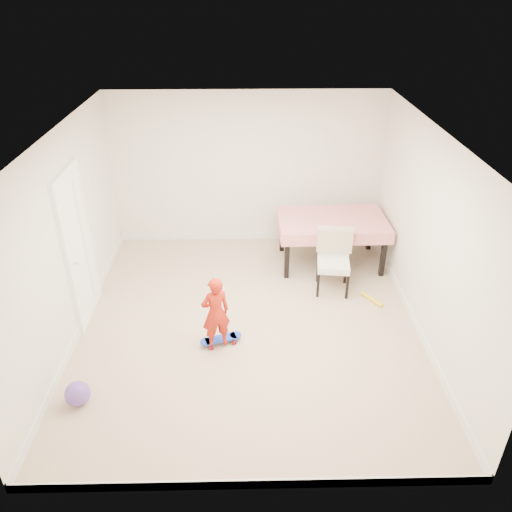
{
  "coord_description": "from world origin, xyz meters",
  "views": [
    {
      "loc": [
        -0.02,
        -5.44,
        4.18
      ],
      "look_at": [
        0.1,
        0.2,
        0.95
      ],
      "focal_mm": 35.0,
      "sensor_mm": 36.0,
      "label": 1
    }
  ],
  "objects_px": {
    "skateboard": "(221,341)",
    "child": "(216,315)",
    "dining_chair": "(334,262)",
    "balloon": "(77,394)",
    "dining_table": "(331,241)"
  },
  "relations": [
    {
      "from": "dining_table",
      "to": "child",
      "type": "relative_size",
      "value": 1.7
    },
    {
      "from": "dining_table",
      "to": "balloon",
      "type": "xyz_separation_m",
      "value": [
        -3.24,
        -3.03,
        -0.26
      ]
    },
    {
      "from": "skateboard",
      "to": "balloon",
      "type": "bearing_deg",
      "value": -165.54
    },
    {
      "from": "skateboard",
      "to": "child",
      "type": "distance_m",
      "value": 0.46
    },
    {
      "from": "child",
      "to": "balloon",
      "type": "xyz_separation_m",
      "value": [
        -1.49,
        -0.93,
        -0.36
      ]
    },
    {
      "from": "child",
      "to": "balloon",
      "type": "bearing_deg",
      "value": 10.63
    },
    {
      "from": "skateboard",
      "to": "child",
      "type": "xyz_separation_m",
      "value": [
        -0.05,
        -0.07,
        0.46
      ]
    },
    {
      "from": "dining_chair",
      "to": "skateboard",
      "type": "relative_size",
      "value": 1.73
    },
    {
      "from": "dining_chair",
      "to": "skateboard",
      "type": "bearing_deg",
      "value": -136.02
    },
    {
      "from": "dining_chair",
      "to": "balloon",
      "type": "height_order",
      "value": "dining_chair"
    },
    {
      "from": "dining_chair",
      "to": "balloon",
      "type": "bearing_deg",
      "value": -137.98
    },
    {
      "from": "dining_table",
      "to": "dining_chair",
      "type": "bearing_deg",
      "value": -97.2
    },
    {
      "from": "dining_table",
      "to": "balloon",
      "type": "relative_size",
      "value": 6.04
    },
    {
      "from": "child",
      "to": "balloon",
      "type": "height_order",
      "value": "child"
    },
    {
      "from": "dining_chair",
      "to": "child",
      "type": "xyz_separation_m",
      "value": [
        -1.66,
        -1.28,
        0.02
      ]
    }
  ]
}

